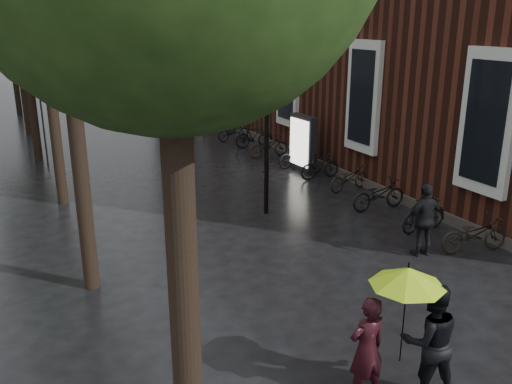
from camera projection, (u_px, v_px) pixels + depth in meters
brick_building at (339, 6)px, 26.46m from camera, size 10.20×33.20×12.00m
person_burgundy at (367, 349)px, 7.92m from camera, size 0.62×0.41×1.68m
person_black at (430, 340)px, 8.00m from camera, size 1.08×0.97×1.84m
lime_umbrella at (408, 277)px, 7.70m from camera, size 1.10×1.10×1.62m
pedestrian_walking at (425, 220)px, 12.81m from camera, size 1.10×0.57×1.79m
parked_bicycles at (305, 161)px, 19.84m from camera, size 2.13×16.72×1.02m
ad_lightbox at (303, 143)px, 19.91m from camera, size 0.32×1.39×2.09m
lamp_post at (267, 119)px, 15.01m from camera, size 0.24×0.24×4.58m
cycle_sign at (43, 112)px, 20.65m from camera, size 0.16×0.55×3.05m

